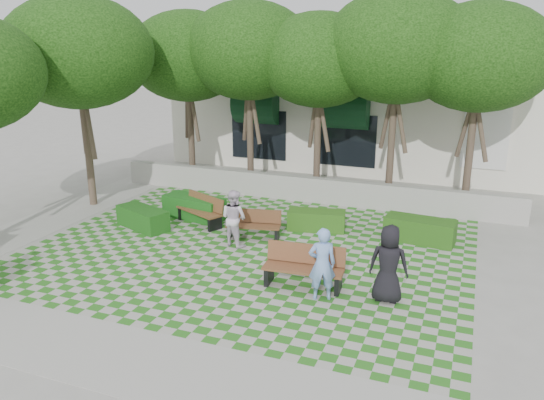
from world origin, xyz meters
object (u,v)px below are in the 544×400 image
at_px(hedge_midleft, 194,207).
at_px(hedge_west, 143,218).
at_px(hedge_east, 420,230).
at_px(person_blue, 322,264).
at_px(person_white, 234,218).
at_px(bench_mid, 254,225).
at_px(hedge_midright, 316,220).
at_px(person_dark, 389,264).
at_px(bench_west, 201,210).
at_px(bench_east, 304,267).

distance_m(hedge_midleft, hedge_west, 1.78).
distance_m(hedge_east, person_blue, 4.86).
height_order(hedge_east, person_white, person_white).
distance_m(bench_mid, hedge_midright, 2.06).
bearing_deg(hedge_east, person_dark, -93.81).
height_order(bench_west, hedge_west, bench_west).
height_order(bench_mid, person_dark, person_dark).
bearing_deg(hedge_east, person_blue, -110.39).
relative_size(hedge_east, person_blue, 1.16).
bearing_deg(bench_west, person_white, -11.26).
xyz_separation_m(bench_east, person_blue, (0.57, -0.48, 0.38)).
distance_m(bench_west, hedge_midright, 3.71).
relative_size(hedge_east, person_dark, 1.10).
bearing_deg(bench_mid, hedge_west, 175.12).
relative_size(hedge_midright, person_blue, 1.02).
xyz_separation_m(bench_mid, bench_west, (-2.08, 0.56, 0.04)).
xyz_separation_m(hedge_midright, hedge_midleft, (-4.12, -0.35, 0.06)).
bearing_deg(person_white, hedge_midleft, -20.20).
height_order(hedge_midleft, person_white, person_white).
bearing_deg(person_dark, hedge_west, -16.45).
bearing_deg(bench_east, hedge_midright, 97.82).
bearing_deg(hedge_midright, bench_east, -77.71).
relative_size(hedge_midleft, person_white, 1.26).
relative_size(bench_east, bench_mid, 1.17).
distance_m(hedge_east, hedge_midleft, 7.25).
relative_size(bench_west, hedge_west, 1.01).
bearing_deg(person_blue, hedge_midleft, -60.06).
distance_m(hedge_midright, hedge_west, 5.45).
distance_m(bench_west, person_white, 2.22).
relative_size(bench_mid, hedge_midleft, 0.81).
bearing_deg(person_white, bench_mid, -95.83).
distance_m(bench_mid, bench_west, 2.16).
bearing_deg(hedge_midright, hedge_midleft, -175.09).
relative_size(hedge_midleft, hedge_west, 1.13).
bearing_deg(hedge_midleft, hedge_midright, 4.91).
bearing_deg(bench_east, person_white, 141.34).
relative_size(bench_west, hedge_midleft, 0.90).
relative_size(bench_east, person_dark, 1.08).
relative_size(bench_mid, person_blue, 0.98).
bearing_deg(bench_mid, person_dark, -42.69).
height_order(bench_mid, person_white, person_white).
bearing_deg(hedge_west, person_white, -4.67).
height_order(bench_east, bench_mid, bench_east).
height_order(hedge_east, hedge_midleft, hedge_midleft).
bearing_deg(person_white, hedge_west, 12.39).
height_order(hedge_midleft, person_blue, person_blue).
bearing_deg(hedge_midleft, person_dark, -27.35).
xyz_separation_m(person_blue, person_dark, (1.41, 0.44, 0.04)).
height_order(bench_west, person_dark, person_dark).
distance_m(bench_mid, person_dark, 5.11).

